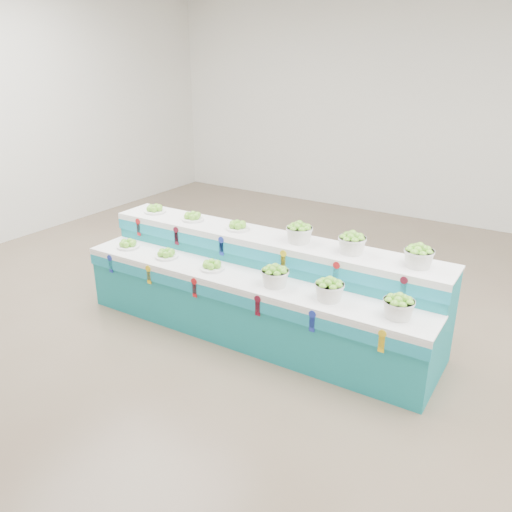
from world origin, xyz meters
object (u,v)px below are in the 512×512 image
at_px(plate_upper_mid, 193,216).
at_px(basket_upper_right, 419,256).
at_px(display_stand, 256,287).
at_px(basket_lower_left, 275,276).

relative_size(plate_upper_mid, basket_upper_right, 0.95).
height_order(display_stand, plate_upper_mid, plate_upper_mid).
height_order(basket_lower_left, plate_upper_mid, plate_upper_mid).
bearing_deg(basket_lower_left, display_stand, 147.36).
distance_m(basket_lower_left, plate_upper_mid, 1.49).
relative_size(display_stand, basket_upper_right, 14.49).
height_order(basket_lower_left, basket_upper_right, basket_upper_right).
height_order(plate_upper_mid, basket_upper_right, basket_upper_right).
bearing_deg(basket_upper_right, plate_upper_mid, -179.23).
bearing_deg(display_stand, basket_upper_right, 8.71).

